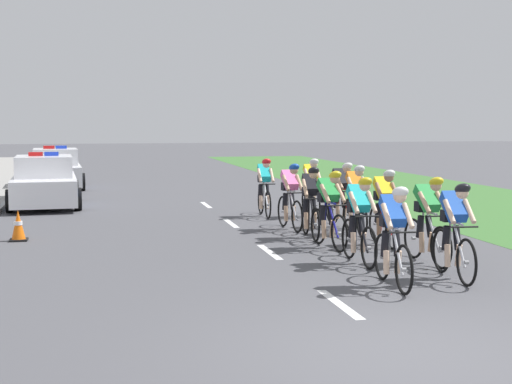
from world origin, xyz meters
TOP-DOWN VIEW (x-y plane):
  - ground_plane at (0.00, 0.00)m, footprint 160.00×160.00m
  - kerb_edge at (-5.79, 14.00)m, footprint 0.16×60.00m
  - grass_verge at (8.11, 14.00)m, footprint 7.00×60.00m
  - lane_markings_centre at (0.00, 6.03)m, footprint 0.14×17.60m
  - cyclist_lead at (1.10, 2.81)m, footprint 0.44×1.72m
  - cyclist_second at (2.24, 3.10)m, footprint 0.45×1.72m
  - cyclist_third at (1.24, 4.59)m, footprint 0.42×1.72m
  - cyclist_fourth at (2.40, 4.35)m, footprint 0.42×1.72m
  - cyclist_fifth at (1.23, 6.19)m, footprint 0.45×1.72m
  - cyclist_sixth at (2.40, 6.28)m, footprint 0.43×1.72m
  - cyclist_seventh at (1.23, 7.44)m, footprint 0.44×1.72m
  - cyclist_eighth at (2.36, 7.79)m, footprint 0.43×1.72m
  - cyclist_ninth at (1.14, 8.71)m, footprint 0.43×1.72m
  - cyclist_tenth at (2.42, 8.84)m, footprint 0.45×1.72m
  - cyclist_eleventh at (1.09, 11.08)m, footprint 0.43×1.72m
  - cyclist_twelfth at (2.25, 10.76)m, footprint 0.42×1.72m
  - police_car_nearest at (-4.66, 14.77)m, footprint 2.18×4.49m
  - police_car_second at (-4.66, 20.76)m, footprint 2.20×4.50m
  - traffic_cone_mid at (-4.76, 8.43)m, footprint 0.36×0.36m

SIDE VIEW (x-z plane):
  - ground_plane at x=0.00m, z-range 0.00..0.00m
  - lane_markings_centre at x=0.00m, z-range 0.00..0.01m
  - grass_verge at x=8.11m, z-range 0.00..0.01m
  - kerb_edge at x=-5.79m, z-range 0.00..0.13m
  - traffic_cone_mid at x=-4.76m, z-range -0.01..0.63m
  - police_car_nearest at x=-4.66m, z-range -0.12..1.48m
  - police_car_second at x=-4.66m, z-range -0.12..1.48m
  - cyclist_lead at x=1.10m, z-range 0.00..1.57m
  - cyclist_second at x=2.24m, z-range 0.00..1.57m
  - cyclist_third at x=1.24m, z-range 0.00..1.57m
  - cyclist_fourth at x=2.40m, z-range 0.00..1.57m
  - cyclist_fifth at x=1.23m, z-range 0.00..1.57m
  - cyclist_sixth at x=2.40m, z-range 0.00..1.57m
  - cyclist_seventh at x=1.23m, z-range 0.00..1.57m
  - cyclist_eighth at x=2.36m, z-range 0.00..1.57m
  - cyclist_ninth at x=1.14m, z-range 0.00..1.57m
  - cyclist_tenth at x=2.42m, z-range 0.00..1.57m
  - cyclist_eleventh at x=1.09m, z-range 0.00..1.57m
  - cyclist_twelfth at x=2.25m, z-range 0.00..1.57m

